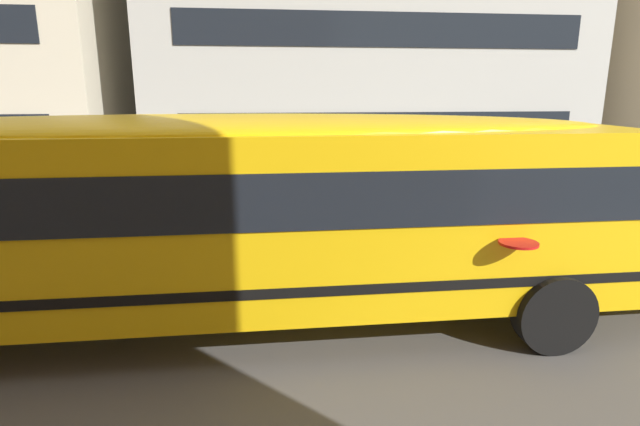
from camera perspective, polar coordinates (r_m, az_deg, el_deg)
ground_plane at (r=9.34m, az=-26.40°, el=-7.70°), size 400.00×400.00×0.00m
sidewalk_far at (r=16.02m, az=-18.13°, el=1.65°), size 120.00×3.00×0.01m
lane_centreline at (r=9.34m, az=-26.40°, el=-7.69°), size 110.00×0.16×0.01m
school_bus at (r=6.74m, az=-10.12°, el=0.98°), size 12.99×3.07×2.90m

